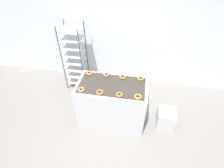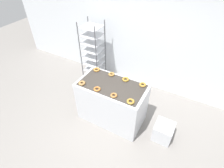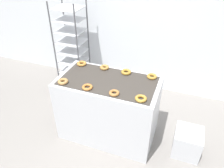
{
  "view_description": "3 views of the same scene",
  "coord_description": "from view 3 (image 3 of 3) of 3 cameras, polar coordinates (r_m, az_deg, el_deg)",
  "views": [
    {
      "loc": [
        0.45,
        -1.88,
        3.13
      ],
      "look_at": [
        0.0,
        0.62,
        0.99
      ],
      "focal_mm": 28.0,
      "sensor_mm": 36.0,
      "label": 1
    },
    {
      "loc": [
        1.25,
        -1.65,
        3.18
      ],
      "look_at": [
        0.0,
        0.62,
        0.99
      ],
      "focal_mm": 28.0,
      "sensor_mm": 36.0,
      "label": 2
    },
    {
      "loc": [
        0.89,
        -1.64,
        2.55
      ],
      "look_at": [
        0.0,
        0.77,
        0.82
      ],
      "focal_mm": 35.0,
      "sensor_mm": 36.0,
      "label": 3
    }
  ],
  "objects": [
    {
      "name": "ground_plane",
      "position": [
        3.16,
        -5.19,
        -20.09
      ],
      "size": [
        14.0,
        14.0,
        0.0
      ],
      "primitive_type": "plane",
      "color": "gray"
    },
    {
      "name": "wall_back",
      "position": [
        4.03,
        7.03,
        17.14
      ],
      "size": [
        8.0,
        0.05,
        2.8
      ],
      "color": "silver",
      "rests_on": "ground_plane"
    },
    {
      "name": "fryer_machine",
      "position": [
        3.18,
        -0.94,
        -6.42
      ],
      "size": [
        1.37,
        0.74,
        0.97
      ],
      "color": "silver",
      "rests_on": "ground_plane"
    },
    {
      "name": "baking_rack_cart",
      "position": [
        4.18,
        -10.41,
        9.62
      ],
      "size": [
        0.5,
        0.46,
        1.7
      ],
      "color": "#4C4C51",
      "rests_on": "ground_plane"
    },
    {
      "name": "glaze_bin",
      "position": [
        3.3,
        19.05,
        -14.18
      ],
      "size": [
        0.36,
        0.37,
        0.39
      ],
      "color": "silver",
      "rests_on": "ground_plane"
    },
    {
      "name": "donut_near_left",
      "position": [
        2.9,
        -12.7,
        0.66
      ],
      "size": [
        0.14,
        0.14,
        0.04
      ],
      "primitive_type": "torus",
      "color": "#A77843",
      "rests_on": "fryer_machine"
    },
    {
      "name": "donut_near_midleft",
      "position": [
        2.75,
        -6.46,
        -0.81
      ],
      "size": [
        0.13,
        0.13,
        0.03
      ],
      "primitive_type": "torus",
      "color": "#B86E30",
      "rests_on": "fryer_machine"
    },
    {
      "name": "donut_near_midright",
      "position": [
        2.63,
        0.57,
        -2.35
      ],
      "size": [
        0.13,
        0.13,
        0.04
      ],
      "primitive_type": "torus",
      "color": "#A66E36",
      "rests_on": "fryer_machine"
    },
    {
      "name": "donut_near_right",
      "position": [
        2.56,
        7.56,
        -3.78
      ],
      "size": [
        0.14,
        0.14,
        0.04
      ],
      "primitive_type": "torus",
      "color": "#AF8131",
      "rests_on": "fryer_machine"
    },
    {
      "name": "donut_far_left",
      "position": [
        3.28,
        -7.93,
        5.32
      ],
      "size": [
        0.14,
        0.14,
        0.04
      ],
      "primitive_type": "torus",
      "color": "#B87B35",
      "rests_on": "fryer_machine"
    },
    {
      "name": "donut_far_midleft",
      "position": [
        3.15,
        -1.98,
        4.37
      ],
      "size": [
        0.13,
        0.13,
        0.04
      ],
      "primitive_type": "torus",
      "color": "#A87738",
      "rests_on": "fryer_machine"
    },
    {
      "name": "donut_far_midright",
      "position": [
        3.05,
        3.71,
        3.17
      ],
      "size": [
        0.14,
        0.14,
        0.04
      ],
      "primitive_type": "torus",
      "color": "#AB7E2D",
      "rests_on": "fryer_machine"
    },
    {
      "name": "donut_far_right",
      "position": [
        2.99,
        10.38,
        1.96
      ],
      "size": [
        0.14,
        0.14,
        0.04
      ],
      "primitive_type": "torus",
      "color": "#AD7E30",
      "rests_on": "fryer_machine"
    }
  ]
}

